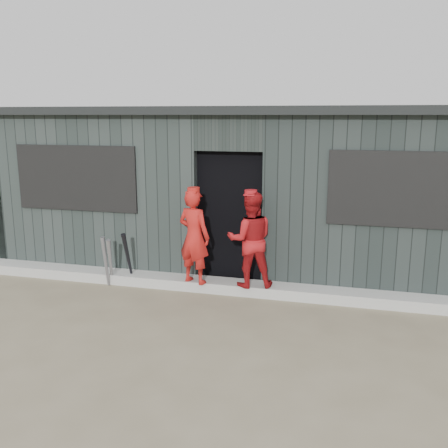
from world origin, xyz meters
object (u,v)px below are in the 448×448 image
(player_grey_back, at_px, (266,247))
(bat_mid, at_px, (106,262))
(bat_left, at_px, (110,262))
(bat_right, at_px, (128,258))
(player_red_left, at_px, (194,237))
(player_red_right, at_px, (250,240))
(dugout, at_px, (249,187))

(player_grey_back, bearing_deg, bat_mid, -6.61)
(bat_left, relative_size, bat_mid, 0.98)
(bat_right, bearing_deg, player_grey_back, 18.29)
(bat_right, bearing_deg, player_red_left, -2.96)
(bat_mid, height_order, player_red_right, player_red_right)
(bat_left, height_order, player_red_left, player_red_left)
(player_grey_back, height_order, dugout, dugout)
(bat_mid, distance_m, player_grey_back, 2.39)
(dugout, bearing_deg, player_red_left, -102.34)
(player_grey_back, bearing_deg, player_red_right, 54.17)
(player_grey_back, bearing_deg, player_red_left, 11.46)
(bat_right, height_order, dugout, dugout)
(player_red_right, height_order, player_grey_back, player_red_right)
(dugout, bearing_deg, bat_left, -131.53)
(player_red_left, bearing_deg, bat_left, 21.45)
(bat_right, relative_size, player_grey_back, 0.76)
(bat_mid, bearing_deg, dugout, 48.04)
(player_red_right, bearing_deg, player_grey_back, -115.97)
(bat_left, bearing_deg, dugout, 48.47)
(bat_left, distance_m, player_red_right, 2.13)
(bat_left, bearing_deg, bat_mid, -148.53)
(player_red_left, height_order, player_red_right, player_red_left)
(player_red_right, distance_m, dugout, 1.88)
(dugout, bearing_deg, bat_right, -129.28)
(bat_left, relative_size, dugout, 0.09)
(bat_right, xyz_separation_m, player_red_left, (1.05, -0.05, 0.41))
(bat_mid, relative_size, player_grey_back, 0.70)
(bat_right, xyz_separation_m, player_red_right, (1.85, 0.00, 0.41))
(player_red_right, height_order, dugout, dugout)
(dugout, bearing_deg, player_red_right, -77.47)
(bat_left, distance_m, bat_mid, 0.07)
(bat_right, relative_size, player_red_right, 0.63)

